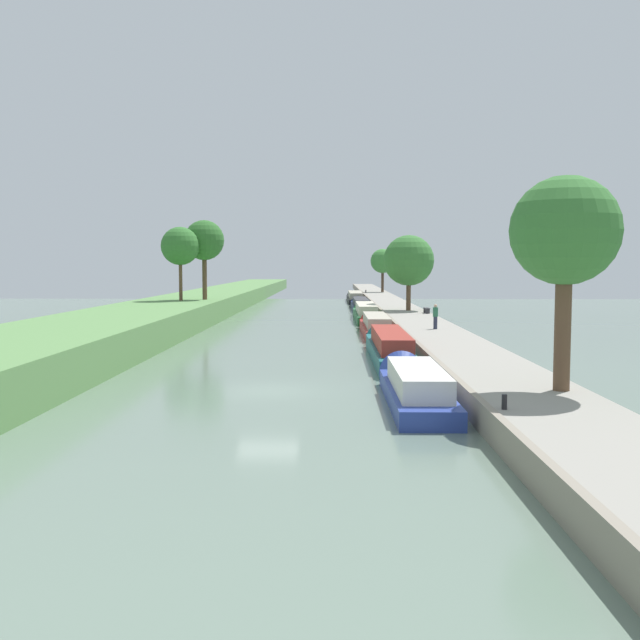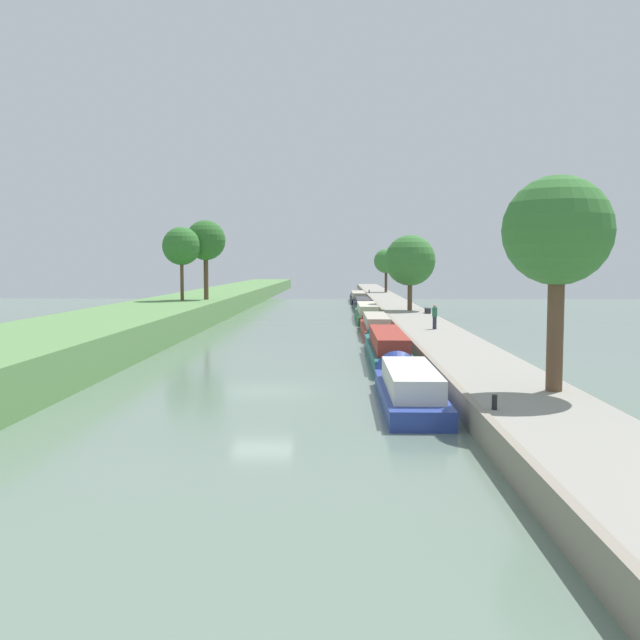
{
  "view_description": "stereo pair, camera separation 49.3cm",
  "coord_description": "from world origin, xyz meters",
  "px_view_note": "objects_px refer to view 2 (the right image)",
  "views": [
    {
      "loc": [
        2.65,
        -29.35,
        5.18
      ],
      "look_at": [
        1.73,
        25.06,
        1.0
      ],
      "focal_mm": 40.63,
      "sensor_mm": 36.0,
      "label": 1
    },
    {
      "loc": [
        3.14,
        -29.34,
        5.18
      ],
      "look_at": [
        1.73,
        25.06,
        1.0
      ],
      "focal_mm": 40.63,
      "sensor_mm": 36.0,
      "label": 2
    }
  ],
  "objects_px": {
    "narrowboat_green": "(367,313)",
    "narrowboat_navy": "(362,305)",
    "mooring_bollard_near": "(494,402)",
    "narrowboat_black": "(358,297)",
    "person_walking": "(435,316)",
    "park_bench": "(428,309)",
    "narrowboat_blue": "(407,386)",
    "narrowboat_teal": "(386,347)",
    "mooring_bollard_far": "(369,291)",
    "narrowboat_red": "(375,326)"
  },
  "relations": [
    {
      "from": "person_walking",
      "to": "mooring_bollard_far",
      "type": "distance_m",
      "value": 61.48
    },
    {
      "from": "mooring_bollard_far",
      "to": "narrowboat_red",
      "type": "bearing_deg",
      "value": -91.92
    },
    {
      "from": "park_bench",
      "to": "narrowboat_green",
      "type": "bearing_deg",
      "value": 139.84
    },
    {
      "from": "narrowboat_black",
      "to": "park_bench",
      "type": "distance_m",
      "value": 37.98
    },
    {
      "from": "narrowboat_navy",
      "to": "park_bench",
      "type": "xyz_separation_m",
      "value": [
        5.07,
        -20.12,
        0.71
      ]
    },
    {
      "from": "narrowboat_red",
      "to": "narrowboat_green",
      "type": "bearing_deg",
      "value": 90.38
    },
    {
      "from": "narrowboat_teal",
      "to": "narrowboat_blue",
      "type": "bearing_deg",
      "value": -90.01
    },
    {
      "from": "park_bench",
      "to": "narrowboat_navy",
      "type": "bearing_deg",
      "value": 104.13
    },
    {
      "from": "park_bench",
      "to": "person_walking",
      "type": "bearing_deg",
      "value": -95.33
    },
    {
      "from": "narrowboat_red",
      "to": "person_walking",
      "type": "height_order",
      "value": "person_walking"
    },
    {
      "from": "narrowboat_green",
      "to": "narrowboat_blue",
      "type": "bearing_deg",
      "value": -90.02
    },
    {
      "from": "narrowboat_blue",
      "to": "narrowboat_green",
      "type": "relative_size",
      "value": 0.7
    },
    {
      "from": "narrowboat_green",
      "to": "narrowboat_black",
      "type": "relative_size",
      "value": 0.86
    },
    {
      "from": "narrowboat_green",
      "to": "person_walking",
      "type": "relative_size",
      "value": 8.94
    },
    {
      "from": "narrowboat_black",
      "to": "mooring_bollard_near",
      "type": "bearing_deg",
      "value": -88.64
    },
    {
      "from": "narrowboat_blue",
      "to": "narrowboat_black",
      "type": "distance_m",
      "value": 73.89
    },
    {
      "from": "narrowboat_teal",
      "to": "mooring_bollard_far",
      "type": "distance_m",
      "value": 69.81
    },
    {
      "from": "narrowboat_red",
      "to": "narrowboat_navy",
      "type": "height_order",
      "value": "narrowboat_red"
    },
    {
      "from": "mooring_bollard_near",
      "to": "narrowboat_red",
      "type": "bearing_deg",
      "value": 93.26
    },
    {
      "from": "narrowboat_green",
      "to": "narrowboat_navy",
      "type": "relative_size",
      "value": 0.93
    },
    {
      "from": "narrowboat_teal",
      "to": "narrowboat_green",
      "type": "xyz_separation_m",
      "value": [
        0.01,
        28.44,
        -0.03
      ]
    },
    {
      "from": "mooring_bollard_far",
      "to": "park_bench",
      "type": "xyz_separation_m",
      "value": [
        3.23,
        -45.71,
        0.12
      ]
    },
    {
      "from": "narrowboat_blue",
      "to": "narrowboat_navy",
      "type": "height_order",
      "value": "narrowboat_blue"
    },
    {
      "from": "narrowboat_teal",
      "to": "park_bench",
      "type": "bearing_deg",
      "value": 77.82
    },
    {
      "from": "narrowboat_navy",
      "to": "mooring_bollard_near",
      "type": "distance_m",
      "value": 62.6
    },
    {
      "from": "mooring_bollard_far",
      "to": "person_walking",
      "type": "bearing_deg",
      "value": -88.36
    },
    {
      "from": "person_walking",
      "to": "mooring_bollard_far",
      "type": "bearing_deg",
      "value": 91.64
    },
    {
      "from": "narrowboat_blue",
      "to": "narrowboat_teal",
      "type": "bearing_deg",
      "value": 89.99
    },
    {
      "from": "narrowboat_red",
      "to": "narrowboat_black",
      "type": "height_order",
      "value": "narrowboat_red"
    },
    {
      "from": "narrowboat_red",
      "to": "person_walking",
      "type": "xyz_separation_m",
      "value": [
        3.62,
        -6.0,
        1.17
      ]
    },
    {
      "from": "narrowboat_navy",
      "to": "mooring_bollard_far",
      "type": "relative_size",
      "value": 35.59
    },
    {
      "from": "narrowboat_blue",
      "to": "narrowboat_green",
      "type": "xyz_separation_m",
      "value": [
        0.01,
        40.64,
        0.07
      ]
    },
    {
      "from": "narrowboat_teal",
      "to": "narrowboat_black",
      "type": "relative_size",
      "value": 0.83
    },
    {
      "from": "narrowboat_black",
      "to": "person_walking",
      "type": "height_order",
      "value": "person_walking"
    },
    {
      "from": "narrowboat_red",
      "to": "park_bench",
      "type": "xyz_separation_m",
      "value": [
        5.09,
        9.74,
        0.65
      ]
    },
    {
      "from": "narrowboat_green",
      "to": "park_bench",
      "type": "xyz_separation_m",
      "value": [
        5.18,
        -4.37,
        0.61
      ]
    },
    {
      "from": "narrowboat_blue",
      "to": "narrowboat_teal",
      "type": "xyz_separation_m",
      "value": [
        0.0,
        12.2,
        0.1
      ]
    },
    {
      "from": "park_bench",
      "to": "narrowboat_blue",
      "type": "bearing_deg",
      "value": -98.15
    },
    {
      "from": "narrowboat_teal",
      "to": "narrowboat_green",
      "type": "relative_size",
      "value": 0.96
    },
    {
      "from": "narrowboat_teal",
      "to": "mooring_bollard_far",
      "type": "bearing_deg",
      "value": 88.39
    },
    {
      "from": "narrowboat_navy",
      "to": "narrowboat_blue",
      "type": "bearing_deg",
      "value": -90.13
    },
    {
      "from": "narrowboat_teal",
      "to": "narrowboat_navy",
      "type": "height_order",
      "value": "narrowboat_teal"
    },
    {
      "from": "narrowboat_navy",
      "to": "mooring_bollard_far",
      "type": "bearing_deg",
      "value": 85.89
    },
    {
      "from": "narrowboat_black",
      "to": "park_bench",
      "type": "height_order",
      "value": "narrowboat_black"
    },
    {
      "from": "narrowboat_navy",
      "to": "park_bench",
      "type": "height_order",
      "value": "park_bench"
    },
    {
      "from": "mooring_bollard_far",
      "to": "narrowboat_teal",
      "type": "bearing_deg",
      "value": -91.61
    },
    {
      "from": "narrowboat_navy",
      "to": "park_bench",
      "type": "bearing_deg",
      "value": -75.87
    },
    {
      "from": "narrowboat_green",
      "to": "person_walking",
      "type": "bearing_deg",
      "value": -79.54
    },
    {
      "from": "narrowboat_blue",
      "to": "park_bench",
      "type": "distance_m",
      "value": 36.64
    },
    {
      "from": "narrowboat_red",
      "to": "mooring_bollard_near",
      "type": "distance_m",
      "value": 32.76
    }
  ]
}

